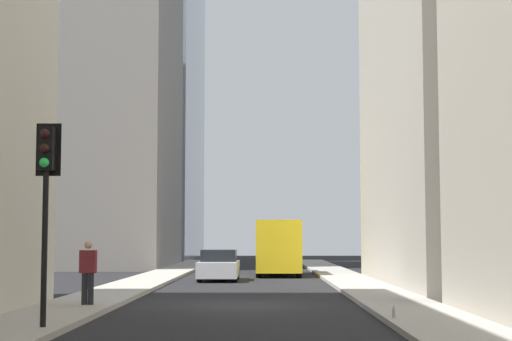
% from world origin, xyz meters
% --- Properties ---
extents(ground_plane, '(135.00, 135.00, 0.00)m').
position_xyz_m(ground_plane, '(0.00, 0.00, 0.00)').
color(ground_plane, black).
extents(sidewalk_right, '(90.00, 2.20, 0.14)m').
position_xyz_m(sidewalk_right, '(0.00, 4.50, 0.07)').
color(sidewalk_right, '#A8A399').
rests_on(sidewalk_right, ground_plane).
extents(sidewalk_left, '(90.00, 2.20, 0.14)m').
position_xyz_m(sidewalk_left, '(0.00, -4.50, 0.07)').
color(sidewalk_left, '#A8A399').
rests_on(sidewalk_left, ground_plane).
extents(building_right_far, '(14.48, 10.50, 25.01)m').
position_xyz_m(building_right_far, '(30.82, 10.59, 12.51)').
color(building_right_far, gray).
rests_on(building_right_far, ground_plane).
extents(delivery_truck, '(6.46, 2.25, 2.84)m').
position_xyz_m(delivery_truck, '(18.75, -1.40, 1.46)').
color(delivery_truck, yellow).
rests_on(delivery_truck, ground_plane).
extents(sedan_silver, '(4.30, 1.78, 1.42)m').
position_xyz_m(sedan_silver, '(13.64, 1.40, 0.66)').
color(sedan_silver, '#B7BABF').
rests_on(sedan_silver, ground_plane).
extents(traffic_light_foreground, '(0.43, 0.52, 4.19)m').
position_xyz_m(traffic_light_foreground, '(-7.15, 3.83, 3.22)').
color(traffic_light_foreground, black).
rests_on(traffic_light_foreground, sidewalk_right).
extents(pedestrian, '(0.26, 0.44, 1.73)m').
position_xyz_m(pedestrian, '(-1.63, 4.12, 1.08)').
color(pedestrian, black).
rests_on(pedestrian, sidewalk_right).
extents(discarded_bottle, '(0.07, 0.07, 0.27)m').
position_xyz_m(discarded_bottle, '(-5.22, -3.60, 0.25)').
color(discarded_bottle, '#999EA3').
rests_on(discarded_bottle, sidewalk_left).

